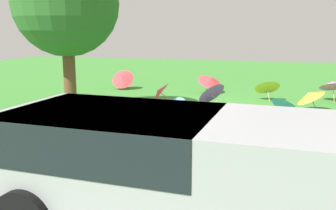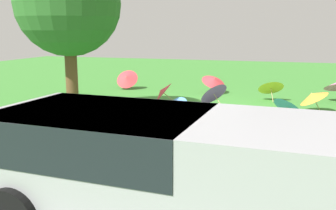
{
  "view_description": "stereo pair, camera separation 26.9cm",
  "coord_description": "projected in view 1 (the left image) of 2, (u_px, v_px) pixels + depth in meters",
  "views": [
    {
      "loc": [
        -2.14,
        11.54,
        2.54
      ],
      "look_at": [
        0.55,
        2.24,
        0.6
      ],
      "focal_mm": 40.4,
      "sensor_mm": 36.0,
      "label": 1
    },
    {
      "loc": [
        -2.4,
        11.46,
        2.54
      ],
      "look_at": [
        0.55,
        2.24,
        0.6
      ],
      "focal_mm": 40.4,
      "sensor_mm": 36.0,
      "label": 2
    }
  ],
  "objects": [
    {
      "name": "parasol_yellow_1",
      "position": [
        267.0,
        85.0,
        13.76
      ],
      "size": [
        1.14,
        1.1,
        0.88
      ],
      "color": "tan",
      "rests_on": "ground"
    },
    {
      "name": "parasol_blue_2",
      "position": [
        176.0,
        104.0,
        11.68
      ],
      "size": [
        0.74,
        0.67,
        0.52
      ],
      "color": "tan",
      "rests_on": "ground"
    },
    {
      "name": "parasol_purple_0",
      "position": [
        210.0,
        91.0,
        12.51
      ],
      "size": [
        1.21,
        1.24,
        0.95
      ],
      "color": "tan",
      "rests_on": "ground"
    },
    {
      "name": "shade_tree",
      "position": [
        66.0,
        4.0,
        10.66
      ],
      "size": [
        3.02,
        3.02,
        4.78
      ],
      "color": "brown",
      "rests_on": "ground"
    },
    {
      "name": "parasol_pink_1",
      "position": [
        333.0,
        84.0,
        13.58
      ],
      "size": [
        1.13,
        1.13,
        0.89
      ],
      "color": "tan",
      "rests_on": "ground"
    },
    {
      "name": "parasol_orange_0",
      "position": [
        310.0,
        95.0,
        11.86
      ],
      "size": [
        0.99,
        1.0,
        0.8
      ],
      "color": "tan",
      "rests_on": "ground"
    },
    {
      "name": "parasol_red_1",
      "position": [
        210.0,
        80.0,
        15.17
      ],
      "size": [
        1.33,
        1.33,
        0.86
      ],
      "color": "tan",
      "rests_on": "ground"
    },
    {
      "name": "parasol_red_0",
      "position": [
        159.0,
        92.0,
        13.26
      ],
      "size": [
        0.86,
        0.98,
        0.79
      ],
      "color": "tan",
      "rests_on": "ground"
    },
    {
      "name": "parasol_pink_0",
      "position": [
        198.0,
        132.0,
        8.09
      ],
      "size": [
        0.91,
        0.91,
        0.59
      ],
      "color": "tan",
      "rests_on": "ground"
    },
    {
      "name": "van_dark",
      "position": [
        169.0,
        163.0,
        4.69
      ],
      "size": [
        4.67,
        2.28,
        1.53
      ],
      "color": "#99999E",
      "rests_on": "ground"
    },
    {
      "name": "parasol_blue_1",
      "position": [
        287.0,
        105.0,
        10.8
      ],
      "size": [
        1.11,
        1.09,
        0.75
      ],
      "color": "tan",
      "rests_on": "ground"
    },
    {
      "name": "parasol_red_3",
      "position": [
        122.0,
        78.0,
        16.19
      ],
      "size": [
        0.99,
        0.98,
        0.9
      ],
      "color": "tan",
      "rests_on": "ground"
    },
    {
      "name": "ground",
      "position": [
        204.0,
        111.0,
        11.95
      ],
      "size": [
        40.0,
        40.0,
        0.0
      ],
      "primitive_type": "plane",
      "color": "#387A2D"
    }
  ]
}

